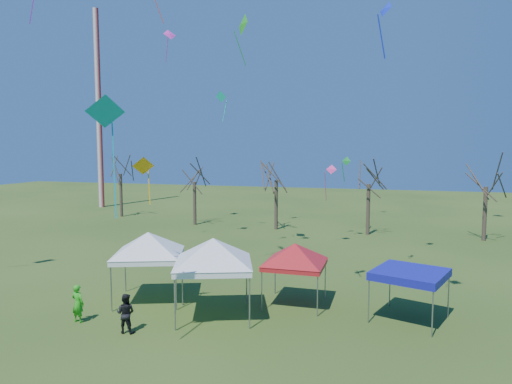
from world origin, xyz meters
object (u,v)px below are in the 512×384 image
Objects in this scene: tent_blue at (410,274)px; person_green at (78,303)px; tree_4 at (487,167)px; person_dark at (126,313)px; tree_0 at (120,158)px; tree_3 at (369,166)px; tree_1 at (194,167)px; tent_red at (295,248)px; tent_white_west at (148,237)px; tent_white_mid at (213,244)px; radio_mast at (99,110)px; tree_2 at (276,162)px.

person_green is at bearing -162.94° from tent_blue.
person_green is at bearing -130.21° from tree_4.
tree_4 is at bearing -132.98° from person_dark.
tree_3 is (26.88, -3.34, -0.41)m from tree_0.
tree_1 is 24.81m from tent_red.
tent_blue is (5.27, -0.62, -0.75)m from tent_red.
tent_white_west is (7.04, -21.59, -2.56)m from tree_1.
tent_blue is (2.64, -20.17, -4.00)m from tree_3.
tent_white_mid is at bearing -104.82° from tree_3.
tree_4 is 21.58m from tent_blue.
tree_0 is 33.54m from tent_red.
person_green is (-8.68, -4.90, -1.98)m from tent_red.
tent_red is at bearing -54.90° from tree_1.
tree_1 is 28.69m from tent_blue.
radio_mast is 3.06× the size of tree_2.
tent_white_mid reaches higher than tent_white_west.
tree_1 is 22.85m from tent_white_west.
person_dark is at bearing -90.61° from tree_2.
tree_3 is at bearing 75.18° from tent_white_mid.
radio_mast is 6.30× the size of tent_red.
tree_0 is at bearing -42.77° from radio_mast.
tent_red is at bearing -145.65° from person_dark.
tree_0 is 5.13× the size of person_dark.
tree_2 is (8.40, -0.27, 0.50)m from tree_1.
tent_red is (7.13, 1.44, -0.41)m from tent_white_west.
person_dark is (18.21, -28.21, -5.66)m from tree_0.
tent_blue is at bearing -108.38° from tree_4.
tree_2 is 4.88× the size of person_green.
person_dark is (-2.82, -2.74, -2.53)m from tent_white_mid.
tree_2 is 23.66m from tent_blue.
tent_white_west is (24.27, -30.94, -9.27)m from radio_mast.
person_dark is (-0.27, -25.20, -5.47)m from tree_2.
tent_white_mid is (21.03, -25.47, -3.13)m from tree_0.
tent_blue is 2.23× the size of person_dark.
person_green is at bearing -56.56° from radio_mast.
tree_3 is 1.85× the size of tent_white_west.
tree_0 is 10.47m from tree_1.
person_dark is at bearing -125.93° from tree_4.
person_green is at bearing -114.09° from tent_white_west.
tree_3 is 23.05m from tent_white_mid.
tree_4 reaches higher than tent_white_west.
radio_mast reaches higher than tent_blue.
tree_1 is 26.13m from tree_4.
tree_3 is 1.78× the size of tent_white_mid.
tree_2 is at bearing -9.24° from tree_0.
radio_mast is 6.83× the size of tent_blue.
tree_1 is 25.35m from tent_white_mid.
radio_mast reaches higher than tent_white_west.
tent_blue is at bearing -155.07° from person_green.
tree_2 is 25.54m from person_green.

